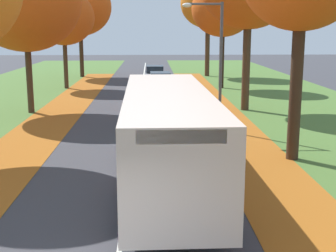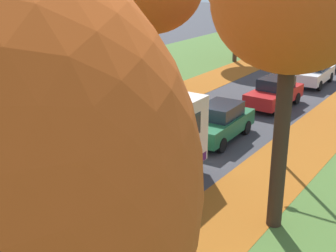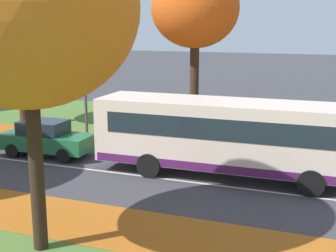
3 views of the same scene
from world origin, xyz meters
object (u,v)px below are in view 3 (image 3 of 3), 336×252
at_px(tree_left_near, 26,7).
at_px(streetlamp_right, 81,69).
at_px(tree_right_near, 195,9).
at_px(bus, 229,134).
at_px(car_green_lead, 46,138).
at_px(tree_right_mid, 16,0).

xyz_separation_m(tree_left_near, streetlamp_right, (10.17, 4.77, -2.54)).
xyz_separation_m(tree_left_near, tree_right_near, (12.53, -0.27, 0.29)).
distance_m(tree_right_near, bus, 7.46).
xyz_separation_m(tree_left_near, bus, (7.72, -3.24, -4.58)).
relative_size(tree_left_near, tree_right_near, 1.03).
xyz_separation_m(tree_right_near, car_green_lead, (-4.87, 5.46, -5.76)).
xyz_separation_m(tree_right_near, streetlamp_right, (-2.36, 5.04, -2.83)).
distance_m(tree_left_near, tree_right_near, 12.54).
xyz_separation_m(tree_left_near, car_green_lead, (7.65, 5.19, -5.47)).
xyz_separation_m(tree_left_near, tree_right_mid, (12.87, 10.48, 0.94)).
bearing_deg(car_green_lead, tree_right_mid, 45.42).
xyz_separation_m(streetlamp_right, bus, (-2.45, -8.00, -2.03)).
distance_m(tree_right_mid, streetlamp_right, 7.22).
bearing_deg(bus, tree_right_near, 31.70).
bearing_deg(tree_left_near, streetlamp_right, 25.10).
relative_size(tree_left_near, tree_right_mid, 0.90).
bearing_deg(tree_right_near, bus, -148.30).
distance_m(streetlamp_right, car_green_lead, 3.88).
height_order(streetlamp_right, bus, streetlamp_right).
xyz_separation_m(bus, car_green_lead, (-0.07, 8.43, -0.89)).
xyz_separation_m(tree_right_mid, car_green_lead, (-5.22, -5.30, -6.40)).
relative_size(tree_left_near, car_green_lead, 2.06).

